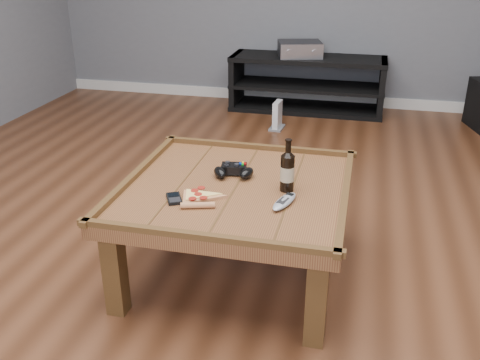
% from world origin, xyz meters
% --- Properties ---
extents(ground, '(6.00, 6.00, 0.00)m').
position_xyz_m(ground, '(0.00, 0.00, 0.00)').
color(ground, '#422312').
rests_on(ground, ground).
extents(baseboard, '(5.00, 0.02, 0.10)m').
position_xyz_m(baseboard, '(0.00, 2.99, 0.05)').
color(baseboard, silver).
rests_on(baseboard, ground).
extents(coffee_table, '(1.03, 1.03, 0.48)m').
position_xyz_m(coffee_table, '(0.00, 0.00, 0.39)').
color(coffee_table, '#552B18').
rests_on(coffee_table, ground).
extents(media_console, '(1.40, 0.45, 0.50)m').
position_xyz_m(media_console, '(0.00, 2.75, 0.25)').
color(media_console, black).
rests_on(media_console, ground).
extents(beer_bottle, '(0.06, 0.06, 0.24)m').
position_xyz_m(beer_bottle, '(0.23, 0.01, 0.55)').
color(beer_bottle, black).
rests_on(beer_bottle, coffee_table).
extents(game_controller, '(0.21, 0.16, 0.06)m').
position_xyz_m(game_controller, '(-0.04, 0.11, 0.48)').
color(game_controller, black).
rests_on(game_controller, coffee_table).
extents(pizza_slice, '(0.22, 0.29, 0.03)m').
position_xyz_m(pizza_slice, '(-0.13, -0.17, 0.46)').
color(pizza_slice, '#B67B4F').
rests_on(pizza_slice, coffee_table).
extents(smartphone, '(0.10, 0.12, 0.01)m').
position_xyz_m(smartphone, '(-0.22, -0.20, 0.46)').
color(smartphone, black).
rests_on(smartphone, coffee_table).
extents(remote_control, '(0.11, 0.20, 0.03)m').
position_xyz_m(remote_control, '(0.24, -0.13, 0.46)').
color(remote_control, gray).
rests_on(remote_control, coffee_table).
extents(av_receiver, '(0.44, 0.40, 0.13)m').
position_xyz_m(av_receiver, '(-0.08, 2.75, 0.57)').
color(av_receiver, black).
rests_on(av_receiver, media_console).
extents(game_console, '(0.12, 0.19, 0.24)m').
position_xyz_m(game_console, '(-0.17, 2.15, 0.11)').
color(game_console, slate).
rests_on(game_console, ground).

